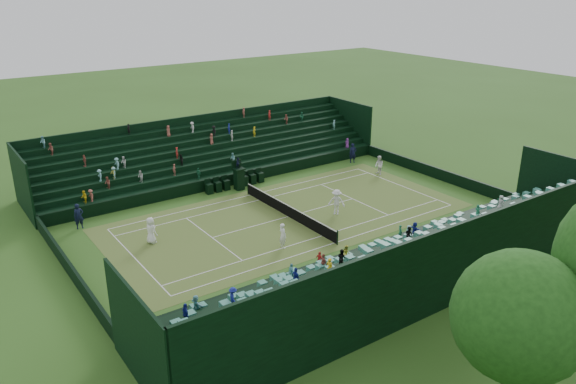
# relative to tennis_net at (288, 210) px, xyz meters

# --- Properties ---
(ground) EXTENTS (160.00, 160.00, 0.00)m
(ground) POSITION_rel_tennis_net_xyz_m (0.00, 0.00, -0.53)
(ground) COLOR #31591C
(ground) RESTS_ON ground
(court_surface) EXTENTS (12.97, 26.77, 0.01)m
(court_surface) POSITION_rel_tennis_net_xyz_m (0.00, 0.00, -0.52)
(court_surface) COLOR #3A6E24
(court_surface) RESTS_ON ground
(perimeter_wall_north) EXTENTS (17.17, 0.20, 1.00)m
(perimeter_wall_north) POSITION_rel_tennis_net_xyz_m (0.00, 15.88, -0.03)
(perimeter_wall_north) COLOR black
(perimeter_wall_north) RESTS_ON ground
(perimeter_wall_south) EXTENTS (17.17, 0.20, 1.00)m
(perimeter_wall_south) POSITION_rel_tennis_net_xyz_m (0.00, -15.88, -0.03)
(perimeter_wall_south) COLOR black
(perimeter_wall_south) RESTS_ON ground
(perimeter_wall_east) EXTENTS (0.20, 31.77, 1.00)m
(perimeter_wall_east) POSITION_rel_tennis_net_xyz_m (8.48, 0.00, -0.03)
(perimeter_wall_east) COLOR black
(perimeter_wall_east) RESTS_ON ground
(perimeter_wall_west) EXTENTS (0.20, 31.77, 1.00)m
(perimeter_wall_west) POSITION_rel_tennis_net_xyz_m (-8.48, 0.00, -0.03)
(perimeter_wall_west) COLOR black
(perimeter_wall_west) RESTS_ON ground
(north_grandstand) EXTENTS (6.60, 32.00, 4.90)m
(north_grandstand) POSITION_rel_tennis_net_xyz_m (12.66, 0.00, 1.02)
(north_grandstand) COLOR black
(north_grandstand) RESTS_ON ground
(south_grandstand) EXTENTS (6.60, 32.00, 4.90)m
(south_grandstand) POSITION_rel_tennis_net_xyz_m (-12.66, 0.00, 1.02)
(south_grandstand) COLOR black
(south_grandstand) RESTS_ON ground
(tennis_net) EXTENTS (11.67, 0.10, 1.06)m
(tennis_net) POSITION_rel_tennis_net_xyz_m (0.00, 0.00, 0.00)
(tennis_net) COLOR black
(tennis_net) RESTS_ON ground
(umpire_chair) EXTENTS (0.90, 0.90, 2.82)m
(umpire_chair) POSITION_rel_tennis_net_xyz_m (-7.21, -0.03, 0.68)
(umpire_chair) COLOR black
(umpire_chair) RESTS_ON ground
(courtside_chairs) EXTENTS (0.57, 5.53, 1.23)m
(courtside_chairs) POSITION_rel_tennis_net_xyz_m (-7.78, -0.07, -0.06)
(courtside_chairs) COLOR black
(courtside_chairs) RESTS_ON ground
(player_near_west) EXTENTS (1.06, 0.87, 1.86)m
(player_near_west) POSITION_rel_tennis_net_xyz_m (-1.63, -10.10, 0.40)
(player_near_west) COLOR white
(player_near_west) RESTS_ON ground
(player_near_east) EXTENTS (0.64, 0.43, 1.75)m
(player_near_east) POSITION_rel_tennis_net_xyz_m (4.02, -3.24, 0.35)
(player_near_east) COLOR white
(player_near_east) RESTS_ON ground
(player_far_west) EXTENTS (0.98, 0.83, 1.76)m
(player_far_west) POSITION_rel_tennis_net_xyz_m (-3.26, 12.38, 0.35)
(player_far_west) COLOR white
(player_far_west) RESTS_ON ground
(player_far_east) EXTENTS (1.44, 1.42, 1.98)m
(player_far_east) POSITION_rel_tennis_net_xyz_m (1.66, 3.31, 0.46)
(player_far_east) COLOR white
(player_far_east) RESTS_ON ground
(line_judge_north) EXTENTS (0.71, 0.83, 1.92)m
(line_judge_north) POSITION_rel_tennis_net_xyz_m (-7.34, 12.78, 0.43)
(line_judge_north) COLOR black
(line_judge_north) RESTS_ON ground
(line_judge_south) EXTENTS (0.48, 0.70, 1.87)m
(line_judge_south) POSITION_rel_tennis_net_xyz_m (-6.84, -13.41, 0.41)
(line_judge_south) COLOR black
(line_judge_south) RESTS_ON ground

